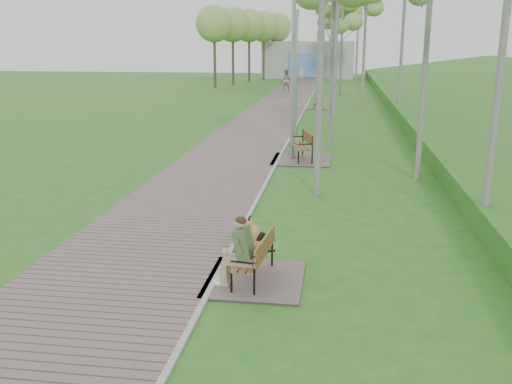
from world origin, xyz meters
TOP-DOWN VIEW (x-y plane):
  - ground at (0.00, 0.00)m, footprint 120.00×120.00m
  - walkway at (-1.75, 21.50)m, footprint 3.50×67.00m
  - kerb at (0.00, 21.50)m, footprint 0.10×67.00m
  - embankment at (12.00, 20.00)m, footprint 14.00×70.00m
  - building_north at (-1.50, 50.97)m, footprint 10.00×5.20m
  - bench_main at (0.60, -5.68)m, footprint 1.67×1.85m
  - bench_second at (0.78, 4.84)m, footprint 2.02×2.24m
  - bench_third at (0.75, 20.91)m, footprint 1.64×1.82m
  - lamp_post_near at (0.43, 5.19)m, footprint 0.23×0.23m
  - lamp_post_second at (0.13, 10.54)m, footprint 0.21×0.21m
  - lamp_post_third at (0.24, 31.66)m, footprint 0.18×0.18m
  - lamp_post_far at (0.27, 46.79)m, footprint 0.18×0.18m
  - pedestrian_near at (-1.71, 43.01)m, footprint 0.59×0.41m
  - pedestrian_far at (-2.38, 33.01)m, footprint 0.91×0.73m
  - birch_mid_c at (1.71, 18.17)m, footprint 2.53×2.53m
  - birch_far_b at (2.09, 30.38)m, footprint 2.43×2.43m

SIDE VIEW (x-z plane):
  - ground at x=0.00m, z-range 0.00..0.00m
  - embankment at x=12.00m, z-range -0.80..0.80m
  - walkway at x=-1.75m, z-range 0.00..0.04m
  - kerb at x=0.00m, z-range 0.00..0.05m
  - bench_third at x=0.75m, z-range -0.32..0.69m
  - bench_second at x=0.78m, z-range -0.39..0.85m
  - bench_main at x=0.60m, z-range -0.32..1.13m
  - pedestrian_near at x=-1.71m, z-range 0.00..1.55m
  - pedestrian_far at x=-2.38m, z-range 0.00..1.81m
  - building_north at x=-1.50m, z-range -0.01..3.99m
  - lamp_post_far at x=0.27m, z-range -0.15..4.55m
  - lamp_post_third at x=0.24m, z-range -0.16..4.62m
  - lamp_post_second at x=0.13m, z-range -0.18..5.17m
  - lamp_post_near at x=0.43m, z-range -0.19..5.73m
  - birch_far_b at x=2.09m, z-range 2.07..9.35m
  - birch_mid_c at x=1.71m, z-range 2.15..9.71m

